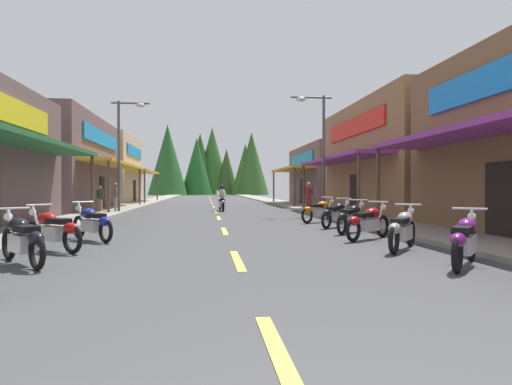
{
  "coord_description": "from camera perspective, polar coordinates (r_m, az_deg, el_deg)",
  "views": [
    {
      "loc": [
        -0.62,
        -1.55,
        1.42
      ],
      "look_at": [
        3.32,
        32.79,
        1.02
      ],
      "focal_mm": 31.15,
      "sensor_mm": 36.0,
      "label": 1
    }
  ],
  "objects": [
    {
      "name": "motorcycle_parked_left_1",
      "position": [
        9.14,
        -27.8,
        -5.25
      ],
      "size": [
        1.42,
        1.73,
        1.04
      ],
      "rotation": [
        0.0,
        0.0,
        2.25
      ],
      "color": "black",
      "rests_on": "ground"
    },
    {
      "name": "streetlamp_left",
      "position": [
        25.46,
        -16.53,
        6.44
      ],
      "size": [
        2.08,
        0.3,
        6.13
      ],
      "color": "#474C51",
      "rests_on": "ground"
    },
    {
      "name": "storefront_left_middle",
      "position": [
        31.23,
        -25.9,
        3.36
      ],
      "size": [
        9.29,
        12.74,
        5.85
      ],
      "color": "brown",
      "rests_on": "ground"
    },
    {
      "name": "centerline_dashes",
      "position": [
        38.54,
        -5.62,
        -1.45
      ],
      "size": [
        0.16,
        73.11,
        0.01
      ],
      "color": "#E0C64C",
      "rests_on": "ground"
    },
    {
      "name": "storefront_left_far",
      "position": [
        44.06,
        -21.1,
        2.75
      ],
      "size": [
        10.75,
        11.29,
        6.12
      ],
      "color": "tan",
      "rests_on": "ground"
    },
    {
      "name": "storefront_right_far",
      "position": [
        37.44,
        11.94,
        2.14
      ],
      "size": [
        9.89,
        11.12,
        4.78
      ],
      "color": "brown",
      "rests_on": "ground"
    },
    {
      "name": "treeline_backdrop",
      "position": [
        87.25,
        -5.99,
        3.71
      ],
      "size": [
        22.8,
        14.11,
        13.64
      ],
      "color": "#1F5B23",
      "rests_on": "ground"
    },
    {
      "name": "sidewalk_right",
      "position": [
        37.06,
        3.87,
        -1.45
      ],
      "size": [
        2.32,
        99.74,
        0.12
      ],
      "primitive_type": "cube",
      "color": "gray",
      "rests_on": "ground"
    },
    {
      "name": "motorcycle_parked_right_1",
      "position": [
        8.76,
        25.23,
        -5.49
      ],
      "size": [
        1.47,
        1.69,
        1.04
      ],
      "rotation": [
        0.0,
        0.0,
        0.86
      ],
      "color": "black",
      "rests_on": "ground"
    },
    {
      "name": "motorcycle_parked_right_4",
      "position": [
        14.1,
        12.18,
        -3.14
      ],
      "size": [
        1.5,
        1.66,
        1.04
      ],
      "rotation": [
        0.0,
        0.0,
        0.84
      ],
      "color": "black",
      "rests_on": "ground"
    },
    {
      "name": "motorcycle_parked_left_2",
      "position": [
        10.83,
        -24.65,
        -4.32
      ],
      "size": [
        1.7,
        1.46,
        1.04
      ],
      "rotation": [
        0.0,
        0.0,
        2.44
      ],
      "color": "black",
      "rests_on": "ground"
    },
    {
      "name": "motorcycle_parked_right_6",
      "position": [
        18.05,
        8.12,
        -2.3
      ],
      "size": [
        1.81,
        1.31,
        1.04
      ],
      "rotation": [
        0.0,
        0.0,
        0.61
      ],
      "color": "black",
      "rests_on": "ground"
    },
    {
      "name": "motorcycle_parked_left_3",
      "position": [
        12.56,
        -20.29,
        -3.62
      ],
      "size": [
        1.46,
        1.7,
        1.04
      ],
      "rotation": [
        0.0,
        0.0,
        2.27
      ],
      "color": "black",
      "rests_on": "ground"
    },
    {
      "name": "motorcycle_parked_right_3",
      "position": [
        12.39,
        14.2,
        -3.66
      ],
      "size": [
        1.74,
        1.41,
        1.04
      ],
      "rotation": [
        0.0,
        0.0,
        0.67
      ],
      "color": "black",
      "rests_on": "ground"
    },
    {
      "name": "pedestrian_by_shop",
      "position": [
        28.47,
        6.79,
        -0.15
      ],
      "size": [
        0.53,
        0.38,
        1.75
      ],
      "rotation": [
        0.0,
        0.0,
        4.31
      ],
      "color": "maroon",
      "rests_on": "ground"
    },
    {
      "name": "pedestrian_waiting",
      "position": [
        25.93,
        -19.37,
        -0.57
      ],
      "size": [
        0.46,
        0.43,
        1.54
      ],
      "rotation": [
        0.0,
        0.0,
        0.88
      ],
      "color": "#B2A599",
      "rests_on": "ground"
    },
    {
      "name": "motorcycle_parked_right_5",
      "position": [
        15.91,
        10.31,
        -2.7
      ],
      "size": [
        1.58,
        1.59,
        1.04
      ],
      "rotation": [
        0.0,
        0.0,
        0.79
      ],
      "color": "black",
      "rests_on": "ground"
    },
    {
      "name": "rider_cruising_lead",
      "position": [
        26.58,
        -4.44,
        -0.99
      ],
      "size": [
        0.61,
        2.14,
        1.57
      ],
      "rotation": [
        0.0,
        0.0,
        1.66
      ],
      "color": "black",
      "rests_on": "ground"
    },
    {
      "name": "sidewalk_left",
      "position": [
        36.85,
        -15.06,
        -1.48
      ],
      "size": [
        2.32,
        99.74,
        0.12
      ],
      "primitive_type": "cube",
      "color": "gray",
      "rests_on": "ground"
    },
    {
      "name": "ground",
      "position": [
        36.45,
        -5.57,
        -1.66
      ],
      "size": [
        9.83,
        99.74,
        0.1
      ],
      "primitive_type": "cube",
      "color": "#424244"
    },
    {
      "name": "pedestrian_browsing",
      "position": [
        25.82,
        -17.58,
        -0.37
      ],
      "size": [
        0.33,
        0.56,
        1.67
      ],
      "rotation": [
        0.0,
        0.0,
        3.37
      ],
      "color": "#B2A599",
      "rests_on": "ground"
    },
    {
      "name": "storefront_right_middle",
      "position": [
        25.64,
        20.89,
        4.05
      ],
      "size": [
        9.73,
        11.8,
        5.91
      ],
      "color": "olive",
      "rests_on": "ground"
    },
    {
      "name": "streetlamp_right",
      "position": [
        22.67,
        7.91,
        7.04
      ],
      "size": [
        2.08,
        0.3,
        6.03
      ],
      "color": "#474C51",
      "rests_on": "ground"
    },
    {
      "name": "motorcycle_parked_right_2",
      "position": [
        10.51,
        18.29,
        -4.45
      ],
      "size": [
        1.41,
        1.74,
        1.04
      ],
      "rotation": [
        0.0,
        0.0,
        0.9
      ],
      "color": "black",
      "rests_on": "ground"
    }
  ]
}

